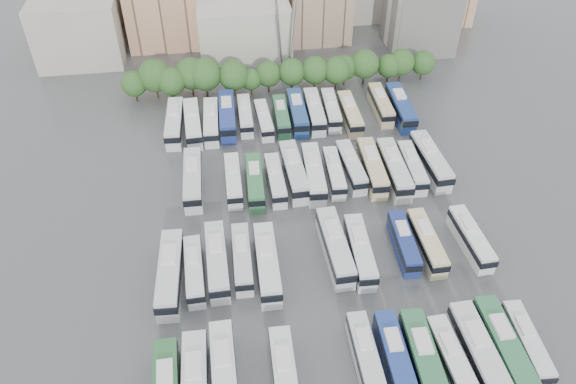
{
  "coord_description": "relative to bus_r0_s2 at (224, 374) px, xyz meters",
  "views": [
    {
      "loc": [
        -12.6,
        -59.21,
        59.54
      ],
      "look_at": [
        -3.52,
        6.35,
        3.0
      ],
      "focal_mm": 35.0,
      "sensor_mm": 36.0,
      "label": 1
    }
  ],
  "objects": [
    {
      "name": "bus_r1_s10",
      "position": [
        26.64,
        17.84,
        -0.29
      ],
      "size": [
        2.9,
        11.18,
        3.48
      ],
      "rotation": [
        0.0,
        0.0,
        -0.04
      ],
      "color": "navy",
      "rests_on": "ground"
    },
    {
      "name": "bus_r3_s9",
      "position": [
        23.17,
        54.05,
        -0.19
      ],
      "size": [
        3.15,
        11.83,
        3.68
      ],
      "rotation": [
        0.0,
        0.0,
        -0.05
      ],
      "color": "silver",
      "rests_on": "ground"
    },
    {
      "name": "bus_r2_s5",
      "position": [
        10.09,
        34.5,
        -0.26
      ],
      "size": [
        2.6,
        11.28,
        3.53
      ],
      "rotation": [
        0.0,
        0.0,
        0.01
      ],
      "color": "silver",
      "rests_on": "ground"
    },
    {
      "name": "bus_r0_s10",
      "position": [
        26.54,
        -1.87,
        -0.21
      ],
      "size": [
        3.01,
        11.68,
        3.64
      ],
      "rotation": [
        0.0,
        0.0,
        0.04
      ],
      "color": "silver",
      "rests_on": "ground"
    },
    {
      "name": "bus_r2_s4",
      "position": [
        6.71,
        34.35,
        -0.15
      ],
      "size": [
        3.05,
        12.04,
        3.75
      ],
      "rotation": [
        0.0,
        0.0,
        -0.04
      ],
      "color": "#307140",
      "rests_on": "ground"
    },
    {
      "name": "bus_r2_s12",
      "position": [
        33.11,
        34.62,
        -0.2
      ],
      "size": [
        2.98,
        11.73,
        3.65
      ],
      "rotation": [
        0.0,
        0.0,
        -0.04
      ],
      "color": "silver",
      "rests_on": "ground"
    },
    {
      "name": "bus_r1_s2",
      "position": [
        -0.08,
        17.72,
        -0.01
      ],
      "size": [
        3.08,
        12.95,
        4.05
      ],
      "rotation": [
        0.0,
        0.0,
        0.02
      ],
      "color": "silver",
      "rests_on": "ground"
    },
    {
      "name": "bus_r2_s8",
      "position": [
        19.94,
        35.09,
        -0.28
      ],
      "size": [
        2.87,
        11.22,
        3.49
      ],
      "rotation": [
        0.0,
        0.0,
        -0.04
      ],
      "color": "white",
      "rests_on": "ground"
    },
    {
      "name": "bus_r0_s8",
      "position": [
        20.01,
        -0.59,
        -0.14
      ],
      "size": [
        2.9,
        12.12,
        3.79
      ],
      "rotation": [
        0.0,
        0.0,
        -0.02
      ],
      "color": "navy",
      "rests_on": "ground"
    },
    {
      "name": "bus_r1_s4",
      "position": [
        6.74,
        16.21,
        0.04
      ],
      "size": [
        3.08,
        13.26,
        4.15
      ],
      "rotation": [
        0.0,
        0.0,
        -0.01
      ],
      "color": "silver",
      "rests_on": "ground"
    },
    {
      "name": "bus_r3_s12",
      "position": [
        33.11,
        54.54,
        -0.14
      ],
      "size": [
        2.84,
        12.08,
        3.78
      ],
      "rotation": [
        0.0,
        0.0,
        -0.02
      ],
      "color": "#C9B68A",
      "rests_on": "ground"
    },
    {
      "name": "bus_r2_s10",
      "position": [
        26.4,
        35.23,
        0.01
      ],
      "size": [
        3.25,
        13.11,
        4.09
      ],
      "rotation": [
        0.0,
        0.0,
        -0.03
      ],
      "color": "#CDC08D",
      "rests_on": "ground"
    },
    {
      "name": "bus_r0_s11",
      "position": [
        29.91,
        -1.67,
        0.1
      ],
      "size": [
        3.21,
        13.68,
        4.28
      ],
      "rotation": [
        0.0,
        0.0,
        0.02
      ],
      "color": "silver",
      "rests_on": "ground"
    },
    {
      "name": "bus_r2_s1",
      "position": [
        -3.22,
        36.14,
        0.05
      ],
      "size": [
        3.05,
        13.29,
        4.16
      ],
      "rotation": [
        0.0,
        0.0,
        -0.01
      ],
      "color": "silver",
      "rests_on": "ground"
    },
    {
      "name": "bus_r1_s1",
      "position": [
        -3.25,
        16.55,
        -0.28
      ],
      "size": [
        2.86,
        11.24,
        3.5
      ],
      "rotation": [
        0.0,
        0.0,
        0.04
      ],
      "color": "silver",
      "rests_on": "ground"
    },
    {
      "name": "bus_r2_s6",
      "position": [
        13.3,
        35.89,
        0.07
      ],
      "size": [
        3.46,
        13.51,
        4.2
      ],
      "rotation": [
        0.0,
        0.0,
        0.04
      ],
      "color": "silver",
      "rests_on": "ground"
    },
    {
      "name": "bus_r1_s13",
      "position": [
        36.47,
        17.26,
        -0.21
      ],
      "size": [
        3.05,
        11.67,
        3.63
      ],
      "rotation": [
        0.0,
        0.0,
        0.05
      ],
      "color": "white",
      "rests_on": "ground"
    },
    {
      "name": "bus_r1_s0",
      "position": [
        -6.44,
        16.21,
        0.11
      ],
      "size": [
        3.61,
        13.81,
        4.3
      ],
      "rotation": [
        0.0,
        0.0,
        -0.05
      ],
      "color": "silver",
      "rests_on": "ground"
    },
    {
      "name": "bus_r3_s4",
      "position": [
        6.72,
        54.44,
        -0.26
      ],
      "size": [
        2.59,
        11.29,
        3.53
      ],
      "rotation": [
        0.0,
        0.0,
        -0.01
      ],
      "color": "silver",
      "rests_on": "ground"
    },
    {
      "name": "bus_r1_s7",
      "position": [
        16.6,
        18.06,
        0.07
      ],
      "size": [
        3.34,
        13.51,
        4.21
      ],
      "rotation": [
        0.0,
        0.0,
        0.03
      ],
      "color": "silver",
      "rests_on": "ground"
    },
    {
      "name": "bus_r3_s13",
      "position": [
        36.5,
        52.67,
        0.09
      ],
      "size": [
        3.34,
        13.59,
        4.24
      ],
      "rotation": [
        0.0,
        0.0,
        -0.03
      ],
      "color": "navy",
      "rests_on": "ground"
    },
    {
      "name": "ground",
      "position": [
        15.01,
        23.34,
        -2.0
      ],
      "size": [
        220.0,
        220.0,
        0.0
      ],
      "primitive_type": "plane",
      "color": "#424447",
      "rests_on": "ground"
    },
    {
      "name": "bus_r0_s9",
      "position": [
        23.14,
        -1.66,
        0.05
      ],
      "size": [
        3.42,
        13.39,
        4.17
      ],
      "rotation": [
        0.0,
        0.0,
        -0.04
      ],
      "color": "#2E6C44",
      "rests_on": "ground"
    },
    {
      "name": "bus_r2_s3",
      "position": [
        3.26,
        35.33,
        -0.23
      ],
      "size": [
        2.56,
        11.46,
        3.59
      ],
      "rotation": [
        0.0,
        0.0,
        -0.01
      ],
      "color": "silver",
      "rests_on": "ground"
    },
    {
      "name": "bus_r3_s2",
      "position": [
        0.29,
        52.87,
        -0.08
      ],
      "size": [
        3.06,
        12.52,
        3.91
      ],
      "rotation": [
        0.0,
        0.0,
        -0.03
      ],
      "color": "silver",
      "rests_on": "ground"
    },
    {
      "name": "city_buildings",
      "position": [
        7.54,
        95.21,
        5.88
      ],
      "size": [
        102.0,
        35.0,
        20.0
      ],
      "color": "#9E998E",
      "rests_on": "ground"
    },
    {
      "name": "bus_r3_s6",
      "position": [
        13.47,
        53.21,
        -0.25
      ],
      "size": [
        2.77,
        11.4,
        3.56
      ],
      "rotation": [
        0.0,
        0.0,
        -0.03
      ],
      "color": "#2D6A43",
      "rests_on": "ground"
    },
    {
      "name": "bus_r0_s2",
      "position": [
        0.0,
        0.0,
        0.0
      ],
      "size": [
        3.01,
        12.99,
        4.06
      ],
      "rotation": [
        0.0,
        0.0,
        0.01
      ],
      "color": "silver",
      "rests_on": "ground"
    },
    {
      "name": "tree_line",
      "position": [
        12.67,
        65.48,
        2.46
      ],
      "size": [
        64.46,
        7.73,
        8.34
      ],
      "color": "black",
      "rests_on": "ground"
    },
    {
      "name": "bus_r3_s7",
      "position": [
        16.62,
        53.78,
        0.0
      ],
      "size": [
        3.11,
        13.02,
        4.07
      ],
      "rotation": [
        0.0,
        0.0,
        -0.02
      ],
      "color": "navy",
      "rests_on": "ground"
    },
    {
      "name": "bus_r3_s3",
      "position": [
        3.35,
        54.31,
        0.1
      ],
      "size": [
        3.3,
        13.65,
        4.26
      ],
      "rotation": [
        0.0,
        0.0,
        -0.03
      ],
      "color": "navy",
      "rests_on": "ground"
    },
    {
      "name": "bus_r2_s13",
      "position": [
        36.64,
        35.63,
        0.09
      ],
      "size": [
        3.47,
        13.61,
        4.24
      ],
      "rotation": [
        0.0,
        0.0,
        0.04
      ],
      "color": "silver",
      "rests_on": "ground"
    },
    {
      "name": "bus_r1_s3",
      "position": [
        3.39,
        17.89,
        -0.22
      ],
      "size": [
        2.68,
        11.55,
        3.61
      ],
      "rotation": [
        0.0,
        0.0,
        -0.01
      ],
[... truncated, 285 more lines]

